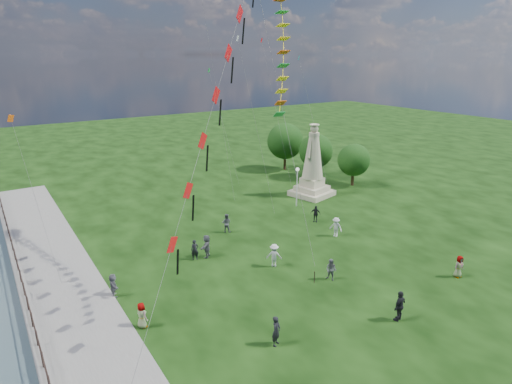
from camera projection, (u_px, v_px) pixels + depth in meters
ground at (497, 181)px, 53.94m from camera, size 106.50×160.00×0.60m
waterfront at (51, 315)px, 25.90m from camera, size 200.00×200.00×1.51m
statue at (313, 169)px, 46.75m from camera, size 4.68×4.68×7.92m
lamppost at (297, 178)px, 43.43m from camera, size 0.38×0.38×4.10m
tree_row at (309, 148)px, 54.49m from camera, size 6.66×14.71×6.34m
person_0 at (276, 331)px, 22.85m from camera, size 0.76×0.68×1.73m
person_1 at (331, 270)px, 29.52m from camera, size 0.71×0.88×1.57m
person_2 at (274, 255)px, 31.42m from camera, size 1.26×1.18×1.77m
person_3 at (400, 306)px, 24.96m from camera, size 1.22×0.79×1.93m
person_4 at (459, 267)px, 29.94m from camera, size 0.83×0.55×1.61m
person_5 at (113, 285)px, 27.55m from camera, size 0.83×1.54×1.58m
person_6 at (195, 250)px, 32.50m from camera, size 0.67×0.53×1.59m
person_7 at (226, 223)px, 37.55m from camera, size 0.94×0.94×1.69m
person_8 at (336, 227)px, 36.66m from camera, size 0.98×1.25×1.72m
person_9 at (315, 214)px, 39.90m from camera, size 0.97×1.02×1.59m
person_10 at (142, 315)px, 24.36m from camera, size 0.71×0.88×1.57m
person_11 at (207, 246)px, 32.93m from camera, size 1.69×1.70×1.80m
red_kite_train at (215, 103)px, 23.48m from camera, size 12.55×9.35×19.98m
small_kites at (225, 76)px, 43.79m from camera, size 31.00×18.30×23.46m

